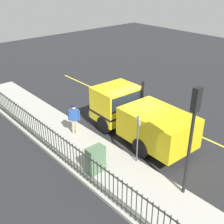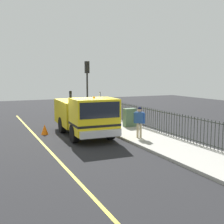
{
  "view_description": "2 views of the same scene",
  "coord_description": "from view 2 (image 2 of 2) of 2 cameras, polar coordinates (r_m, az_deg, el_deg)",
  "views": [
    {
      "loc": [
        9.82,
        8.97,
        7.8
      ],
      "look_at": [
        0.65,
        -1.43,
        0.89
      ],
      "focal_mm": 45.61,
      "sensor_mm": 36.0,
      "label": 1
    },
    {
      "loc": [
        -4.91,
        -15.01,
        3.49
      ],
      "look_at": [
        1.63,
        -0.94,
        1.47
      ],
      "focal_mm": 45.71,
      "sensor_mm": 36.0,
      "label": 2
    }
  ],
  "objects": [
    {
      "name": "worker_standing",
      "position": [
        15.3,
        5.48,
        -1.35
      ],
      "size": [
        0.49,
        0.49,
        1.68
      ],
      "rotation": [
        0.0,
        0.0,
        2.36
      ],
      "color": "#264C99",
      "rests_on": "sidewalk_slab"
    },
    {
      "name": "street_sign",
      "position": [
        18.37,
        -2.4,
        1.4
      ],
      "size": [
        0.29,
        0.44,
        2.28
      ],
      "color": "#4C4C4C",
      "rests_on": "sidewalk_slab"
    },
    {
      "name": "traffic_light_near",
      "position": [
        20.7,
        -4.99,
        6.58
      ],
      "size": [
        0.3,
        0.22,
        4.33
      ],
      "rotation": [
        0.0,
        0.0,
        3.16
      ],
      "color": "black",
      "rests_on": "sidewalk_slab"
    },
    {
      "name": "lane_marking",
      "position": [
        15.66,
        -14.12,
        -5.67
      ],
      "size": [
        0.12,
        21.03,
        0.01
      ],
      "primitive_type": "cube",
      "color": "yellow",
      "rests_on": "ground"
    },
    {
      "name": "iron_fence",
      "position": [
        17.95,
        7.24,
        -1.21
      ],
      "size": [
        0.04,
        19.9,
        1.34
      ],
      "color": "#2D332D",
      "rests_on": "sidewalk_slab"
    },
    {
      "name": "work_truck",
      "position": [
        16.22,
        -5.37,
        -0.37
      ],
      "size": [
        2.49,
        5.94,
        2.65
      ],
      "rotation": [
        0.0,
        0.0,
        3.1
      ],
      "color": "yellow",
      "rests_on": "ground"
    },
    {
      "name": "traffic_cone",
      "position": [
        17.26,
        -13.32,
        -3.42
      ],
      "size": [
        0.42,
        0.42,
        0.6
      ],
      "primitive_type": "cone",
      "color": "orange",
      "rests_on": "ground"
    },
    {
      "name": "sidewalk_slab",
      "position": [
        17.46,
        3.78,
        -3.89
      ],
      "size": [
        2.75,
        23.36,
        0.14
      ],
      "primitive_type": "cube",
      "color": "#A3A099",
      "rests_on": "ground"
    },
    {
      "name": "ground_plane",
      "position": [
        16.17,
        -6.69,
        -5.09
      ],
      "size": [
        51.4,
        51.4,
        0.0
      ],
      "primitive_type": "plane",
      "color": "#232326",
      "rests_on": "ground"
    },
    {
      "name": "utility_cabinet",
      "position": [
        18.67,
        3.53,
        -1.09
      ],
      "size": [
        0.78,
        0.45,
        1.19
      ],
      "primitive_type": "cube",
      "color": "#4C6B4C",
      "rests_on": "sidewalk_slab"
    }
  ]
}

